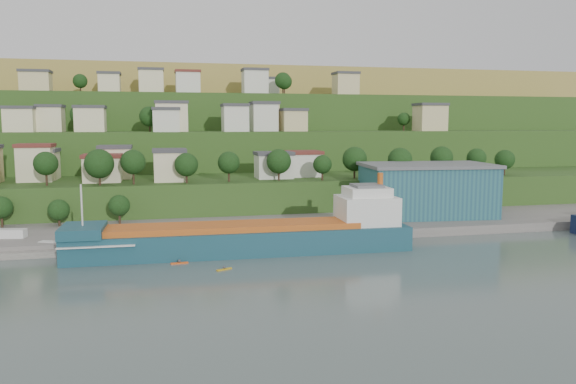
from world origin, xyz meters
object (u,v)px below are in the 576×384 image
object	(u,v)px
cargo_ship_near	(254,239)
kayak_orange	(179,262)
warehouse	(427,189)
caravan	(12,235)

from	to	relation	value
cargo_ship_near	kayak_orange	xyz separation A→B (m)	(-14.22, -5.71, -2.43)
warehouse	kayak_orange	bearing A→B (deg)	-150.44
kayak_orange	warehouse	bearing A→B (deg)	19.99
caravan	kayak_orange	bearing A→B (deg)	-22.68
cargo_ship_near	warehouse	size ratio (longest dim) A/B	1.99
warehouse	kayak_orange	size ratio (longest dim) A/B	10.54
cargo_ship_near	caravan	distance (m)	48.51
warehouse	cargo_ship_near	bearing A→B (deg)	-149.73
kayak_orange	cargo_ship_near	bearing A→B (deg)	17.62
cargo_ship_near	kayak_orange	size ratio (longest dim) A/B	21.01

